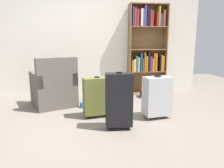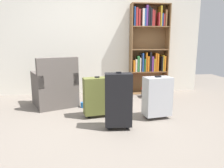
{
  "view_description": "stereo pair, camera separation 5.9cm",
  "coord_description": "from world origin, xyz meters",
  "px_view_note": "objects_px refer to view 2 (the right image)",
  "views": [
    {
      "loc": [
        -0.2,
        -2.79,
        1.18
      ],
      "look_at": [
        0.25,
        0.3,
        0.55
      ],
      "focal_mm": 34.65,
      "sensor_mm": 36.0,
      "label": 1
    },
    {
      "loc": [
        -0.14,
        -2.79,
        1.18
      ],
      "look_at": [
        0.25,
        0.3,
        0.55
      ],
      "focal_mm": 34.65,
      "sensor_mm": 36.0,
      "label": 2
    }
  ],
  "objects_px": {
    "bookshelf": "(149,46)",
    "mug": "(83,105)",
    "armchair": "(55,89)",
    "suitcase_black": "(118,100)",
    "suitcase_olive": "(97,96)",
    "storage_box": "(152,92)",
    "suitcase_silver": "(157,96)"
  },
  "relations": [
    {
      "from": "armchair",
      "to": "mug",
      "type": "xyz_separation_m",
      "value": [
        0.5,
        -0.2,
        -0.27
      ]
    },
    {
      "from": "storage_box",
      "to": "suitcase_olive",
      "type": "relative_size",
      "value": 0.64
    },
    {
      "from": "suitcase_black",
      "to": "armchair",
      "type": "bearing_deg",
      "value": 128.95
    },
    {
      "from": "armchair",
      "to": "suitcase_olive",
      "type": "xyz_separation_m",
      "value": [
        0.73,
        -0.7,
        0.02
      ]
    },
    {
      "from": "mug",
      "to": "suitcase_black",
      "type": "xyz_separation_m",
      "value": [
        0.48,
        -1.02,
        0.36
      ]
    },
    {
      "from": "storage_box",
      "to": "suitcase_black",
      "type": "height_order",
      "value": "suitcase_black"
    },
    {
      "from": "suitcase_black",
      "to": "suitcase_olive",
      "type": "relative_size",
      "value": 1.22
    },
    {
      "from": "mug",
      "to": "suitcase_silver",
      "type": "distance_m",
      "value": 1.35
    },
    {
      "from": "storage_box",
      "to": "armchair",
      "type": "bearing_deg",
      "value": -169.59
    },
    {
      "from": "mug",
      "to": "bookshelf",
      "type": "bearing_deg",
      "value": 32.96
    },
    {
      "from": "armchair",
      "to": "suitcase_black",
      "type": "relative_size",
      "value": 1.17
    },
    {
      "from": "suitcase_silver",
      "to": "suitcase_black",
      "type": "distance_m",
      "value": 0.74
    },
    {
      "from": "bookshelf",
      "to": "mug",
      "type": "bearing_deg",
      "value": -147.04
    },
    {
      "from": "bookshelf",
      "to": "suitcase_silver",
      "type": "xyz_separation_m",
      "value": [
        -0.32,
        -1.62,
        -0.72
      ]
    },
    {
      "from": "armchair",
      "to": "suitcase_silver",
      "type": "distance_m",
      "value": 1.85
    },
    {
      "from": "suitcase_olive",
      "to": "storage_box",
      "type": "bearing_deg",
      "value": 41.03
    },
    {
      "from": "armchair",
      "to": "suitcase_silver",
      "type": "relative_size",
      "value": 1.38
    },
    {
      "from": "mug",
      "to": "suitcase_olive",
      "type": "bearing_deg",
      "value": -65.28
    },
    {
      "from": "bookshelf",
      "to": "armchair",
      "type": "distance_m",
      "value": 2.22
    },
    {
      "from": "suitcase_silver",
      "to": "suitcase_black",
      "type": "bearing_deg",
      "value": -152.24
    },
    {
      "from": "bookshelf",
      "to": "suitcase_black",
      "type": "height_order",
      "value": "bookshelf"
    },
    {
      "from": "armchair",
      "to": "storage_box",
      "type": "distance_m",
      "value": 2.0
    },
    {
      "from": "suitcase_silver",
      "to": "bookshelf",
      "type": "bearing_deg",
      "value": 78.82
    },
    {
      "from": "suitcase_black",
      "to": "storage_box",
      "type": "bearing_deg",
      "value": 58.41
    },
    {
      "from": "storage_box",
      "to": "suitcase_olive",
      "type": "bearing_deg",
      "value": -138.97
    },
    {
      "from": "mug",
      "to": "suitcase_olive",
      "type": "distance_m",
      "value": 0.63
    },
    {
      "from": "storage_box",
      "to": "suitcase_olive",
      "type": "xyz_separation_m",
      "value": [
        -1.22,
        -1.06,
        0.24
      ]
    },
    {
      "from": "suitcase_black",
      "to": "mug",
      "type": "bearing_deg",
      "value": 115.38
    },
    {
      "from": "bookshelf",
      "to": "suitcase_black",
      "type": "relative_size",
      "value": 2.49
    },
    {
      "from": "suitcase_silver",
      "to": "storage_box",
      "type": "bearing_deg",
      "value": 75.62
    },
    {
      "from": "storage_box",
      "to": "suitcase_black",
      "type": "relative_size",
      "value": 0.52
    },
    {
      "from": "mug",
      "to": "suitcase_silver",
      "type": "xyz_separation_m",
      "value": [
        1.14,
        -0.67,
        0.3
      ]
    }
  ]
}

